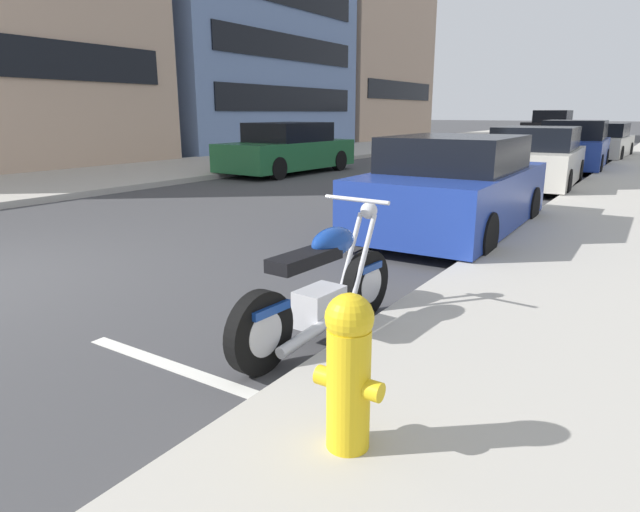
{
  "coord_description": "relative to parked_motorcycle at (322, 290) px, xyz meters",
  "views": [
    {
      "loc": [
        -2.43,
        -6.34,
        1.78
      ],
      "look_at": [
        1.34,
        -3.88,
        0.59
      ],
      "focal_mm": 30.53,
      "sensor_mm": 36.0,
      "label": 1
    }
  ],
  "objects": [
    {
      "name": "parked_motorcycle",
      "position": [
        0.0,
        0.0,
        0.0
      ],
      "size": [
        2.0,
        0.62,
        1.1
      ],
      "rotation": [
        0.0,
        0.0,
        -0.06
      ],
      "color": "black",
      "rests_on": "ground"
    },
    {
      "name": "townhouse_far_uphill",
      "position": [
        29.71,
        18.38,
        6.72
      ],
      "size": [
        10.69,
        10.42,
        14.27
      ],
      "color": "tan",
      "rests_on": "ground"
    },
    {
      "name": "sidewalk_far_curb",
      "position": [
        10.99,
        10.91,
        -0.35
      ],
      "size": [
        120.0,
        5.0,
        0.14
      ],
      "primitive_type": "cube",
      "color": "#ADA89E",
      "rests_on": "ground"
    },
    {
      "name": "crossing_truck",
      "position": [
        35.39,
        4.25,
        0.47
      ],
      "size": [
        2.27,
        5.52,
        1.93
      ],
      "rotation": [
        0.0,
        0.0,
        1.54
      ],
      "color": "black",
      "rests_on": "ground"
    },
    {
      "name": "parked_car_behind_motorcycle",
      "position": [
        4.4,
        0.5,
        0.27
      ],
      "size": [
        4.11,
        1.95,
        1.46
      ],
      "rotation": [
        0.0,
        0.0,
        0.02
      ],
      "color": "navy",
      "rests_on": "ground"
    },
    {
      "name": "fire_hydrant",
      "position": [
        -1.32,
        -1.02,
        0.15
      ],
      "size": [
        0.24,
        0.36,
        0.81
      ],
      "color": "gold",
      "rests_on": "sidewalk_near_curb"
    },
    {
      "name": "parked_car_second_in_row",
      "position": [
        10.5,
        0.66,
        0.28
      ],
      "size": [
        4.22,
        2.12,
        1.46
      ],
      "rotation": [
        0.0,
        0.0,
        0.06
      ],
      "color": "beige",
      "rests_on": "ground"
    },
    {
      "name": "parking_stall_stripe",
      "position": [
        -1.01,
        0.41,
        -0.41
      ],
      "size": [
        0.12,
        2.2,
        0.01
      ],
      "primitive_type": "cube",
      "color": "silver",
      "rests_on": "ground"
    },
    {
      "name": "townhouse_near_left",
      "position": [
        17.8,
        17.49,
        5.02
      ],
      "size": [
        12.1,
        8.65,
        10.87
      ],
      "color": "#6B84B2",
      "rests_on": "ground"
    },
    {
      "name": "parked_car_far_down_curb",
      "position": [
        20.72,
        0.39,
        0.24
      ],
      "size": [
        4.55,
        2.02,
        1.39
      ],
      "rotation": [
        0.0,
        0.0,
        -0.03
      ],
      "color": "beige",
      "rests_on": "ground"
    },
    {
      "name": "car_opposite_curb",
      "position": [
        10.0,
        7.69,
        0.29
      ],
      "size": [
        4.72,
        2.03,
        1.5
      ],
      "rotation": [
        0.0,
        0.0,
        3.11
      ],
      "color": "#236638",
      "rests_on": "ground"
    },
    {
      "name": "parked_car_near_corner",
      "position": [
        15.55,
        0.6,
        0.31
      ],
      "size": [
        4.28,
        2.09,
        1.55
      ],
      "rotation": [
        0.0,
        0.0,
        0.05
      ],
      "color": "navy",
      "rests_on": "ground"
    }
  ]
}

